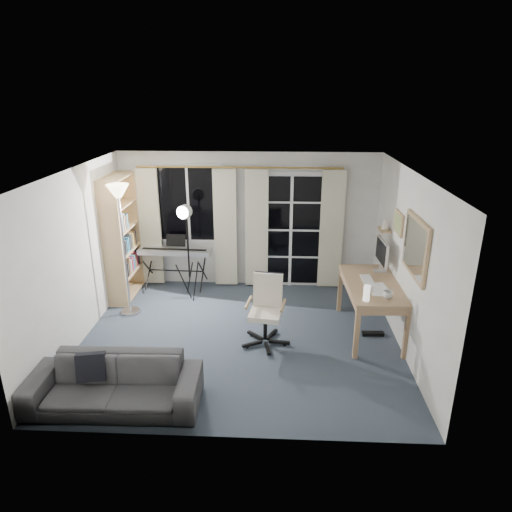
{
  "coord_description": "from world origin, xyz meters",
  "views": [
    {
      "loc": [
        0.51,
        -5.76,
        3.39
      ],
      "look_at": [
        0.21,
        0.35,
        1.14
      ],
      "focal_mm": 32.0,
      "sensor_mm": 36.0,
      "label": 1
    }
  ],
  "objects": [
    {
      "name": "torchiere_lamp",
      "position": [
        -1.83,
        0.71,
        1.67
      ],
      "size": [
        0.37,
        0.37,
        2.08
      ],
      "rotation": [
        0.0,
        0.0,
        0.12
      ],
      "color": "#B2B2B7",
      "rests_on": "floor"
    },
    {
      "name": "wall_shelf",
      "position": [
        2.16,
        1.05,
        1.41
      ],
      "size": [
        0.16,
        0.3,
        0.18
      ],
      "color": "#A58757",
      "rests_on": "floor"
    },
    {
      "name": "office_chair",
      "position": [
        0.38,
        -0.02,
        0.58
      ],
      "size": [
        0.67,
        0.68,
        0.98
      ],
      "rotation": [
        0.0,
        0.0,
        -0.14
      ],
      "color": "black",
      "rests_on": "floor"
    },
    {
      "name": "floor",
      "position": [
        0.0,
        0.0,
        -0.01
      ],
      "size": [
        4.5,
        4.0,
        0.02
      ],
      "primitive_type": "cube",
      "color": "#343E4C",
      "rests_on": "ground"
    },
    {
      "name": "sofa",
      "position": [
        -1.29,
        -1.55,
        0.37
      ],
      "size": [
        1.92,
        0.6,
        0.75
      ],
      "rotation": [
        0.0,
        0.0,
        0.02
      ],
      "color": "#303032",
      "rests_on": "floor"
    },
    {
      "name": "desk",
      "position": [
        1.88,
        0.27,
        0.69
      ],
      "size": [
        0.79,
        1.5,
        0.79
      ],
      "rotation": [
        0.0,
        0.0,
        0.03
      ],
      "color": "#A17E53",
      "rests_on": "floor"
    },
    {
      "name": "bookshelf",
      "position": [
        -2.13,
        1.35,
        0.99
      ],
      "size": [
        0.34,
        0.97,
        2.09
      ],
      "rotation": [
        0.0,
        0.0,
        -0.0
      ],
      "color": "#A58757",
      "rests_on": "floor"
    },
    {
      "name": "desk_clutter",
      "position": [
        1.82,
        0.03,
        0.62
      ],
      "size": [
        0.45,
        0.9,
        1.0
      ],
      "rotation": [
        0.0,
        0.0,
        0.03
      ],
      "color": "white",
      "rests_on": "desk"
    },
    {
      "name": "window",
      "position": [
        -1.05,
        1.97,
        1.5
      ],
      "size": [
        1.2,
        0.08,
        1.4
      ],
      "color": "white",
      "rests_on": "floor"
    },
    {
      "name": "wall_mirror",
      "position": [
        2.22,
        -0.35,
        1.55
      ],
      "size": [
        0.04,
        0.94,
        0.74
      ],
      "color": "#A58757",
      "rests_on": "floor"
    },
    {
      "name": "studio_light",
      "position": [
        -0.98,
        1.29,
        1.35
      ],
      "size": [
        0.37,
        0.38,
        1.68
      ],
      "rotation": [
        0.0,
        0.0,
        -0.33
      ],
      "color": "black",
      "rests_on": "floor"
    },
    {
      "name": "monitor",
      "position": [
        2.08,
        0.72,
        1.09
      ],
      "size": [
        0.19,
        0.57,
        0.5
      ],
      "rotation": [
        0.0,
        0.0,
        0.03
      ],
      "color": "silver",
      "rests_on": "desk"
    },
    {
      "name": "keyboard_piano",
      "position": [
        -1.28,
        1.7,
        0.7
      ],
      "size": [
        1.28,
        0.66,
        0.92
      ],
      "rotation": [
        0.0,
        0.0,
        -0.05
      ],
      "color": "black",
      "rests_on": "floor"
    },
    {
      "name": "framed_print",
      "position": [
        2.23,
        0.55,
        1.6
      ],
      "size": [
        0.03,
        0.42,
        0.32
      ],
      "color": "#A58757",
      "rests_on": "floor"
    },
    {
      "name": "french_door",
      "position": [
        0.75,
        1.97,
        1.03
      ],
      "size": [
        1.32,
        0.09,
        2.11
      ],
      "color": "white",
      "rests_on": "floor"
    },
    {
      "name": "mug",
      "position": [
        1.98,
        -0.23,
        0.86
      ],
      "size": [
        0.13,
        0.11,
        0.13
      ],
      "primitive_type": "imported",
      "rotation": [
        0.0,
        0.0,
        0.03
      ],
      "color": "silver",
      "rests_on": "desk"
    },
    {
      "name": "curtains",
      "position": [
        -0.14,
        1.88,
        1.09
      ],
      "size": [
        3.6,
        0.07,
        2.13
      ],
      "color": "gold",
      "rests_on": "floor"
    }
  ]
}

